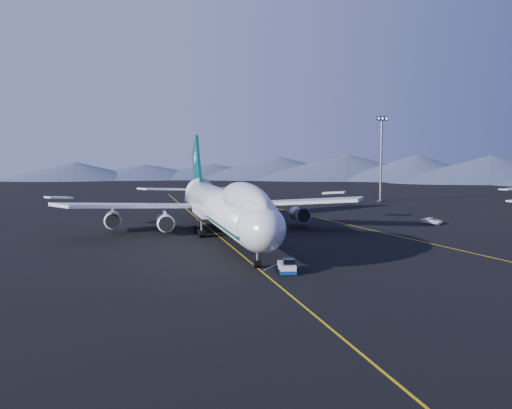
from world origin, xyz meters
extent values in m
plane|color=black|center=(0.00, 0.00, 0.00)|extent=(500.00, 500.00, 0.00)
cube|color=#CFA00C|center=(0.00, 0.00, 0.01)|extent=(0.25, 220.00, 0.01)
cube|color=#CFA00C|center=(30.00, 10.00, 0.01)|extent=(28.08, 198.09, 0.01)
cone|color=#444D69|center=(-40.81, 231.43, 6.00)|extent=(100.00, 100.00, 12.00)
cone|color=#444D69|center=(36.76, 232.11, 6.00)|extent=(100.00, 100.00, 12.00)
cone|color=#444D69|center=(110.33, 207.49, 6.00)|extent=(100.00, 100.00, 12.00)
cone|color=#444D69|center=(171.87, 160.27, 6.00)|extent=(100.00, 100.00, 12.00)
cylinder|color=silver|center=(0.00, 0.00, 5.60)|extent=(6.50, 56.00, 6.50)
ellipsoid|color=silver|center=(0.00, -28.00, 5.60)|extent=(6.50, 10.40, 6.50)
ellipsoid|color=silver|center=(0.00, -18.50, 8.10)|extent=(5.13, 25.16, 5.85)
cube|color=black|center=(0.00, -30.00, 6.80)|extent=(3.60, 1.61, 1.29)
cone|color=silver|center=(0.00, 33.00, 6.40)|extent=(6.50, 12.00, 6.50)
cube|color=#043F37|center=(0.00, 1.00, 4.70)|extent=(6.24, 60.00, 1.10)
cube|color=silver|center=(0.00, 5.50, 4.50)|extent=(7.50, 13.00, 1.60)
cube|color=silver|center=(-14.50, 11.50, 5.20)|extent=(30.62, 23.28, 2.83)
cube|color=silver|center=(14.50, 11.50, 5.20)|extent=(30.62, 23.28, 2.83)
cylinder|color=slate|center=(-9.50, 7.50, 2.40)|extent=(2.90, 5.50, 2.90)
cylinder|color=slate|center=(-19.00, 14.00, 2.40)|extent=(2.90, 5.50, 2.90)
cylinder|color=slate|center=(9.50, 7.50, 2.40)|extent=(2.90, 5.50, 2.90)
cylinder|color=slate|center=(19.00, 14.00, 2.40)|extent=(2.90, 5.50, 2.90)
cube|color=#043F37|center=(0.00, 32.00, 11.40)|extent=(0.55, 14.11, 15.94)
cube|color=silver|center=(-7.50, 34.50, 6.80)|extent=(12.39, 9.47, 0.98)
cube|color=silver|center=(7.50, 34.50, 6.80)|extent=(12.39, 9.47, 0.98)
cylinder|color=black|center=(0.00, -26.50, 0.55)|extent=(0.90, 1.10, 1.10)
cube|color=silver|center=(3.00, -30.15, 0.70)|extent=(2.77, 4.40, 1.02)
cube|color=navy|center=(3.00, -30.15, 0.33)|extent=(2.90, 4.60, 0.47)
cube|color=black|center=(3.00, -30.15, 1.44)|extent=(1.74, 1.74, 0.84)
imported|color=white|center=(47.68, 9.93, 0.67)|extent=(4.02, 5.31, 1.34)
cylinder|color=black|center=(61.11, 62.45, 0.20)|extent=(2.43, 2.43, 0.41)
cylinder|color=slate|center=(61.11, 62.45, 12.66)|extent=(0.71, 0.71, 25.32)
cube|color=black|center=(61.11, 62.45, 25.63)|extent=(3.24, 0.81, 1.22)
camera|label=1|loc=(-17.89, -99.31, 15.45)|focal=40.00mm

